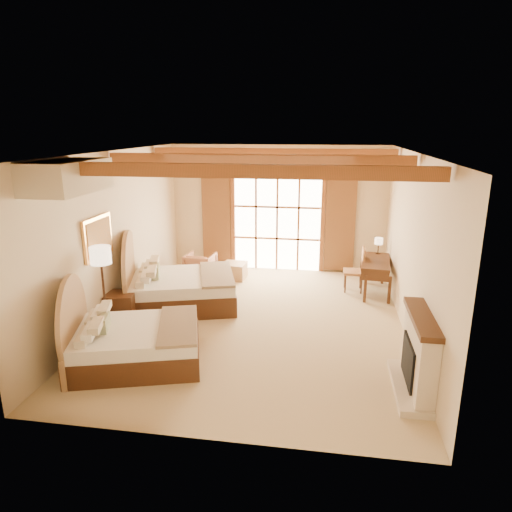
% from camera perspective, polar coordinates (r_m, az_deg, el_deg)
% --- Properties ---
extents(floor, '(7.00, 7.00, 0.00)m').
position_cam_1_polar(floor, '(8.90, 0.04, -8.20)').
color(floor, tan).
rests_on(floor, ground).
extents(wall_back, '(5.50, 0.00, 5.50)m').
position_cam_1_polar(wall_back, '(11.77, 2.71, 5.93)').
color(wall_back, beige).
rests_on(wall_back, ground).
extents(wall_left, '(0.00, 7.00, 7.00)m').
position_cam_1_polar(wall_left, '(9.20, -17.15, 2.41)').
color(wall_left, beige).
rests_on(wall_left, ground).
extents(wall_right, '(0.00, 7.00, 7.00)m').
position_cam_1_polar(wall_right, '(8.41, 18.89, 1.03)').
color(wall_right, beige).
rests_on(wall_right, ground).
extents(ceiling, '(7.00, 7.00, 0.00)m').
position_cam_1_polar(ceiling, '(8.13, 0.05, 12.84)').
color(ceiling, '#BA753B').
rests_on(ceiling, ground).
extents(ceiling_beams, '(5.39, 4.60, 0.18)m').
position_cam_1_polar(ceiling_beams, '(8.14, 0.05, 12.00)').
color(ceiling_beams, '#974F26').
rests_on(ceiling_beams, ceiling).
extents(french_doors, '(3.95, 0.08, 2.60)m').
position_cam_1_polar(french_doors, '(11.78, 2.66, 4.21)').
color(french_doors, white).
rests_on(french_doors, ground).
extents(fireplace, '(0.46, 1.40, 1.16)m').
position_cam_1_polar(fireplace, '(6.92, 19.51, -11.93)').
color(fireplace, beige).
rests_on(fireplace, ground).
extents(painting, '(0.06, 0.95, 0.75)m').
position_cam_1_polar(painting, '(8.50, -19.12, 2.20)').
color(painting, '#E9A852').
rests_on(painting, wall_left).
extents(canopy_valance, '(0.70, 1.40, 0.45)m').
position_cam_1_polar(canopy_valance, '(7.08, -22.50, 9.18)').
color(canopy_valance, beige).
rests_on(canopy_valance, ceiling).
extents(bed_near, '(2.36, 1.98, 1.30)m').
position_cam_1_polar(bed_near, '(7.61, -15.79, -9.95)').
color(bed_near, '#472213').
rests_on(bed_near, floor).
extents(bed_far, '(2.62, 2.19, 1.43)m').
position_cam_1_polar(bed_far, '(9.68, -10.19, -3.68)').
color(bed_far, '#472213').
rests_on(bed_far, floor).
extents(nightstand, '(0.61, 0.61, 0.63)m').
position_cam_1_polar(nightstand, '(9.03, -16.47, -6.36)').
color(nightstand, '#472213').
rests_on(nightstand, floor).
extents(floor_lamp, '(0.36, 0.36, 1.68)m').
position_cam_1_polar(floor_lamp, '(8.18, -18.81, -0.61)').
color(floor_lamp, '#321F14').
rests_on(floor_lamp, floor).
extents(armchair, '(0.73, 0.75, 0.63)m').
position_cam_1_polar(armchair, '(11.35, -6.97, -1.22)').
color(armchair, '#AA6847').
rests_on(armchair, floor).
extents(ottoman, '(0.58, 0.58, 0.39)m').
position_cam_1_polar(ottoman, '(11.28, -2.69, -1.85)').
color(ottoman, '#A17D53').
rests_on(ottoman, floor).
extents(desk, '(0.75, 1.46, 0.76)m').
position_cam_1_polar(desk, '(10.61, 14.62, -2.34)').
color(desk, '#472213').
rests_on(desk, floor).
extents(desk_chair, '(0.45, 0.45, 1.02)m').
position_cam_1_polar(desk_chair, '(10.64, 12.19, -2.64)').
color(desk_chair, '#AF7347').
rests_on(desk_chair, floor).
extents(desk_lamp, '(0.19, 0.19, 0.38)m').
position_cam_1_polar(desk_lamp, '(11.00, 15.09, 1.74)').
color(desk_lamp, '#321F14').
rests_on(desk_lamp, desk).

